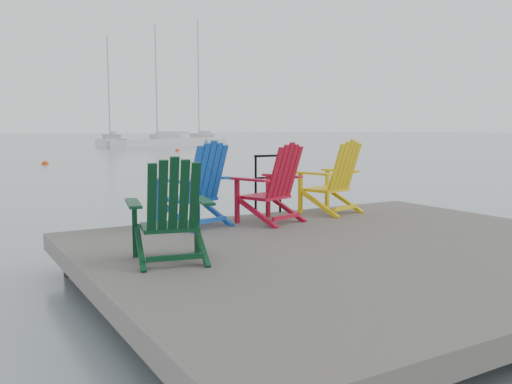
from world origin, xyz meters
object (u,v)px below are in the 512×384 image
chair_red (273,184)px  buoy_b (45,165)px  handrail (268,178)px  sailboat_near (111,143)px  sailboat_mid (201,141)px  chair_green (171,211)px  buoy_c (283,158)px  chair_blue (196,185)px  chair_yellow (333,177)px  buoy_d (177,151)px  buoy_a (206,174)px  sailboat_far (162,143)px

chair_red → buoy_b: (0.67, 22.28, -1.04)m
handrail → sailboat_near: (10.14, 45.06, -0.69)m
sailboat_mid → chair_green: bearing=-106.7°
chair_green → buoy_b: 23.86m
sailboat_mid → buoy_c: sailboat_mid is taller
sailboat_mid → buoy_c: 27.45m
chair_green → chair_blue: size_ratio=0.91×
chair_yellow → sailboat_mid: bearing=51.7°
chair_yellow → buoy_c: chair_yellow is taller
chair_green → buoy_d: bearing=80.8°
buoy_b → buoy_d: size_ratio=1.00×
chair_red → buoy_d: bearing=50.6°
chair_green → chair_blue: chair_blue is taller
chair_green → sailboat_mid: (23.06, 49.49, -0.65)m
sailboat_mid → buoy_c: size_ratio=38.72×
handrail → chair_yellow: 0.99m
buoy_d → chair_red: bearing=-110.2°
sailboat_near → buoy_a: bearing=-92.0°
handrail → buoy_b: bearing=89.2°
chair_yellow → buoy_a: bearing=57.1°
chair_green → chair_blue: 1.92m
buoy_b → sailboat_mid: bearing=51.8°
buoy_c → sailboat_mid: bearing=75.9°
buoy_a → sailboat_far: bearing=72.5°
chair_blue → chair_red: bearing=-31.4°
sailboat_far → chair_green: bearing=150.9°
chair_green → sailboat_near: sailboat_near is taller
chair_yellow → buoy_d: bearing=55.7°
chair_green → buoy_a: size_ratio=2.65×
chair_red → buoy_a: chair_red is taller
chair_green → chair_yellow: bearing=39.7°
chair_yellow → buoy_d: 35.52m
sailboat_near → buoy_b: size_ratio=29.83×
chair_blue → buoy_a: bearing=45.9°
handrail → chair_red: (-0.38, -0.73, -0.00)m
sailboat_far → buoy_d: bearing=158.1°
chair_green → chair_blue: bearing=71.6°
buoy_c → chair_blue: bearing=-125.9°
sailboat_mid → buoy_a: (-15.83, -34.96, -0.35)m
chair_yellow → chair_blue: bearing=164.1°
sailboat_near → buoy_c: size_ratio=30.42×
chair_yellow → sailboat_far: bearing=56.8°
handrail → chair_red: size_ratio=0.84×
handrail → buoy_b: size_ratio=2.47×
chair_yellow → sailboat_far: sailboat_far is taller
buoy_c → buoy_d: size_ratio=0.98×
sailboat_far → sailboat_near: bearing=49.5°
buoy_d → chair_blue: bearing=-111.9°
chair_blue → sailboat_far: 45.74m
chair_green → buoy_a: bearing=76.7°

